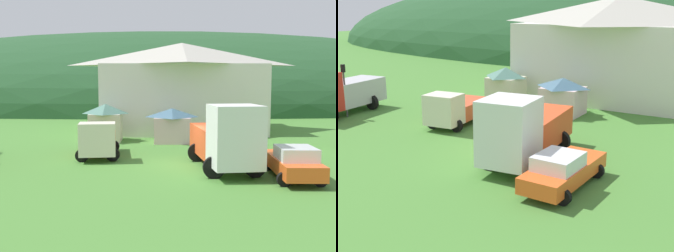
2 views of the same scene
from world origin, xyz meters
TOP-DOWN VIEW (x-y plane):
  - ground_plane at (0.00, 0.00)m, footprint 200.00×200.00m
  - forested_hill_backdrop at (0.00, 58.30)m, footprint 149.72×60.00m
  - depot_building at (0.76, 17.32)m, footprint 15.73×12.28m
  - play_shed_cream at (-5.68, 9.55)m, footprint 2.65×2.66m
  - play_shed_pink at (-0.42, 8.85)m, footprint 3.00×2.74m
  - light_truck_cream at (-5.21, 2.32)m, footprint 2.95×5.54m
  - heavy_rig_white at (2.17, -1.64)m, footprint 3.63×7.57m
  - service_pickup_orange at (5.19, -3.56)m, footprint 2.44×5.20m
  - traffic_cone_near_pickup at (8.91, 4.74)m, footprint 0.36×0.36m

SIDE VIEW (x-z plane):
  - ground_plane at x=0.00m, z-range 0.00..0.00m
  - forested_hill_backdrop at x=0.00m, z-range -13.88..13.88m
  - traffic_cone_near_pickup at x=8.91m, z-range -0.26..0.26m
  - service_pickup_orange at x=5.19m, z-range 0.00..1.66m
  - light_truck_cream at x=-5.21m, z-range -0.03..2.30m
  - play_shed_pink at x=-0.42m, z-range 0.04..2.72m
  - play_shed_cream at x=-5.68m, z-range 0.05..3.03m
  - heavy_rig_white at x=2.17m, z-range -0.06..3.56m
  - depot_building at x=0.76m, z-range 0.13..8.58m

